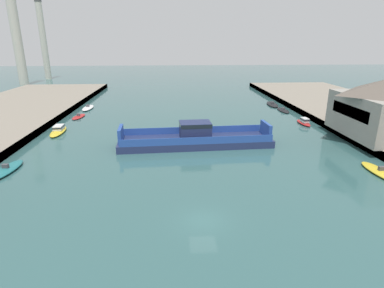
# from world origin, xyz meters

# --- Properties ---
(ground_plane) EXTENTS (400.00, 400.00, 0.00)m
(ground_plane) POSITION_xyz_m (0.00, 0.00, 0.00)
(ground_plane) COLOR #335B5B
(chain_ferry) EXTENTS (24.16, 7.45, 3.76)m
(chain_ferry) POSITION_xyz_m (0.85, 22.00, 1.12)
(chain_ferry) COLOR navy
(chain_ferry) RESTS_ON ground
(moored_boat_near_left) EXTENTS (2.27, 7.15, 1.01)m
(moored_boat_near_left) POSITION_xyz_m (22.88, 9.20, 0.26)
(moored_boat_near_left) COLOR yellow
(moored_boat_near_left) RESTS_ON ground
(moored_boat_near_right) EXTENTS (2.41, 5.77, 0.85)m
(moored_boat_near_right) POSITION_xyz_m (-22.94, 42.51, 0.19)
(moored_boat_near_right) COLOR red
(moored_boat_near_right) RESTS_ON ground
(moored_boat_mid_left) EXTENTS (2.25, 7.17, 1.05)m
(moored_boat_mid_left) POSITION_xyz_m (-23.23, 51.58, 0.28)
(moored_boat_mid_left) COLOR white
(moored_boat_mid_left) RESTS_ON ground
(moored_boat_mid_right) EXTENTS (1.73, 5.33, 1.36)m
(moored_boat_mid_right) POSITION_xyz_m (23.29, 33.68, 0.50)
(moored_boat_mid_right) COLOR red
(moored_boat_mid_right) RESTS_ON ground
(moored_boat_far_left) EXTENTS (2.09, 6.59, 0.88)m
(moored_boat_far_left) POSITION_xyz_m (23.46, 46.29, 0.20)
(moored_boat_far_left) COLOR black
(moored_boat_far_left) RESTS_ON ground
(moored_boat_far_right) EXTENTS (2.59, 7.06, 1.06)m
(moored_boat_far_right) POSITION_xyz_m (-23.59, 12.77, 0.29)
(moored_boat_far_right) COLOR #237075
(moored_boat_far_right) RESTS_ON ground
(moored_boat_upstream_a) EXTENTS (3.06, 8.09, 0.99)m
(moored_boat_upstream_a) POSITION_xyz_m (23.09, 53.39, 0.25)
(moored_boat_upstream_a) COLOR black
(moored_boat_upstream_a) RESTS_ON ground
(moored_boat_upstream_b) EXTENTS (2.61, 7.44, 1.25)m
(moored_boat_upstream_b) POSITION_xyz_m (-23.21, 30.68, 0.46)
(moored_boat_upstream_b) COLOR yellow
(moored_boat_upstream_b) RESTS_ON ground
(smokestack_distant_a) EXTENTS (2.75, 2.75, 33.15)m
(smokestack_distant_a) POSITION_xyz_m (-56.82, 118.06, 17.60)
(smokestack_distant_a) COLOR beige
(smokestack_distant_a) RESTS_ON ground
(smokestack_distant_b) EXTENTS (3.55, 3.55, 39.55)m
(smokestack_distant_b) POSITION_xyz_m (-58.51, 98.17, 20.82)
(smokestack_distant_b) COLOR beige
(smokestack_distant_b) RESTS_ON ground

